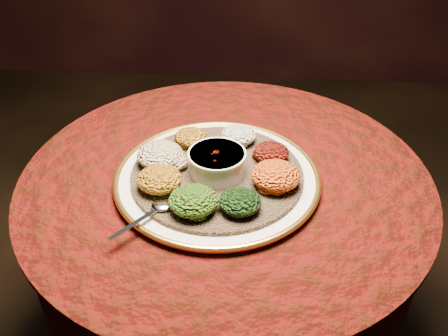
{
  "coord_description": "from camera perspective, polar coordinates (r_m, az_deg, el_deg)",
  "views": [
    {
      "loc": [
        0.06,
        -0.92,
        1.44
      ],
      "look_at": [
        -0.0,
        -0.01,
        0.76
      ],
      "focal_mm": 40.0,
      "sensor_mm": 36.0,
      "label": 1
    }
  ],
  "objects": [
    {
      "name": "portion_mixveg",
      "position": [
        1.02,
        -3.52,
        -3.74
      ],
      "size": [
        0.1,
        0.1,
        0.05
      ],
      "primitive_type": "ellipsoid",
      "color": "#A13E0A",
      "rests_on": "injera"
    },
    {
      "name": "injera",
      "position": [
        1.13,
        -0.79,
        -0.72
      ],
      "size": [
        0.5,
        0.5,
        0.01
      ],
      "primitive_type": "cylinder",
      "rotation": [
        0.0,
        0.0,
        -0.37
      ],
      "color": "brown",
      "rests_on": "platter"
    },
    {
      "name": "portion_shiro",
      "position": [
        1.22,
        -3.83,
        3.55
      ],
      "size": [
        0.08,
        0.07,
        0.04
      ],
      "primitive_type": "ellipsoid",
      "color": "#A36813",
      "rests_on": "injera"
    },
    {
      "name": "portion_kitfo",
      "position": [
        1.16,
        5.42,
        1.77
      ],
      "size": [
        0.08,
        0.08,
        0.04
      ],
      "primitive_type": "ellipsoid",
      "color": "black",
      "rests_on": "injera"
    },
    {
      "name": "portion_tikil",
      "position": [
        1.08,
        5.93,
        -0.87
      ],
      "size": [
        0.11,
        0.1,
        0.05
      ],
      "primitive_type": "ellipsoid",
      "color": "#BD6B0F",
      "rests_on": "injera"
    },
    {
      "name": "portion_gomen",
      "position": [
        1.02,
        1.84,
        -3.87
      ],
      "size": [
        0.09,
        0.08,
        0.04
      ],
      "primitive_type": "ellipsoid",
      "color": "black",
      "rests_on": "injera"
    },
    {
      "name": "portion_ayib",
      "position": [
        1.22,
        1.69,
        3.79
      ],
      "size": [
        0.09,
        0.08,
        0.04
      ],
      "primitive_type": "ellipsoid",
      "color": "silver",
      "rests_on": "injera"
    },
    {
      "name": "portion_timatim",
      "position": [
        1.15,
        -7.32,
        1.52
      ],
      "size": [
        0.11,
        0.1,
        0.05
      ],
      "primitive_type": "ellipsoid",
      "color": "maroon",
      "rests_on": "injera"
    },
    {
      "name": "table",
      "position": [
        1.28,
        0.17,
        -7.23
      ],
      "size": [
        0.96,
        0.96,
        0.73
      ],
      "color": "black",
      "rests_on": "ground"
    },
    {
      "name": "platter",
      "position": [
        1.14,
        -0.79,
        -1.16
      ],
      "size": [
        0.52,
        0.52,
        0.02
      ],
      "rotation": [
        0.0,
        0.0,
        0.17
      ],
      "color": "silver",
      "rests_on": "table"
    },
    {
      "name": "stew_bowl",
      "position": [
        1.11,
        -0.81,
        0.77
      ],
      "size": [
        0.13,
        0.13,
        0.05
      ],
      "color": "silver",
      "rests_on": "injera"
    },
    {
      "name": "portion_kik",
      "position": [
        1.08,
        -7.39,
        -1.3
      ],
      "size": [
        0.1,
        0.09,
        0.05
      ],
      "primitive_type": "ellipsoid",
      "color": "#AF660F",
      "rests_on": "injera"
    },
    {
      "name": "spoon",
      "position": [
        1.03,
        -7.54,
        -4.59
      ],
      "size": [
        0.11,
        0.12,
        0.01
      ],
      "rotation": [
        0.0,
        0.0,
        -2.25
      ],
      "color": "silver",
      "rests_on": "injera"
    }
  ]
}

